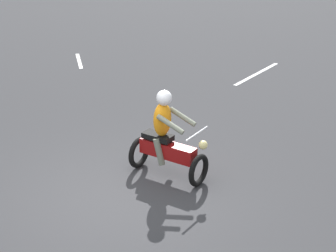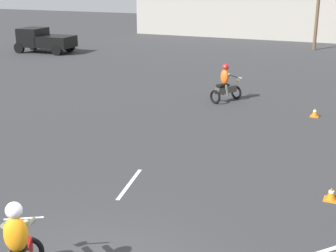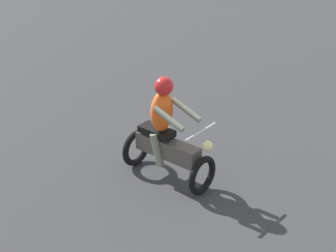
% 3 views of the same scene
% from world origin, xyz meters
% --- Properties ---
extents(motorcycle_rider_foreground, '(1.24, 1.51, 1.66)m').
position_xyz_m(motorcycle_rider_foreground, '(-1.01, -0.45, 0.73)').
color(motorcycle_rider_foreground, black).
rests_on(motorcycle_rider_foreground, ground).
extents(motorcycle_rider_background, '(1.18, 1.52, 1.66)m').
position_xyz_m(motorcycle_rider_background, '(-1.65, 13.35, 0.73)').
color(motorcycle_rider_background, black).
rests_on(motorcycle_rider_background, ground).
extents(pickup_truck, '(4.27, 2.26, 1.73)m').
position_xyz_m(pickup_truck, '(-17.82, 21.64, 0.93)').
color(pickup_truck, black).
rests_on(pickup_truck, ground).
extents(traffic_cone_near_left, '(0.32, 0.32, 0.32)m').
position_xyz_m(traffic_cone_near_left, '(3.52, 5.24, 0.15)').
color(traffic_cone_near_left, orange).
rests_on(traffic_cone_near_left, ground).
extents(traffic_cone_far_center, '(0.32, 0.32, 0.34)m').
position_xyz_m(traffic_cone_far_center, '(2.22, 12.49, 0.16)').
color(traffic_cone_far_center, orange).
rests_on(traffic_cone_far_center, ground).
extents(lane_stripe_ne, '(1.39, 1.61, 0.01)m').
position_xyz_m(lane_stripe_ne, '(3.57, 2.79, 0.00)').
color(lane_stripe_ne, silver).
rests_on(lane_stripe_ne, ground).
extents(lane_stripe_n, '(0.46, 1.92, 0.01)m').
position_xyz_m(lane_stripe_n, '(-1.37, 4.10, 0.00)').
color(lane_stripe_n, silver).
rests_on(lane_stripe_n, ground).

